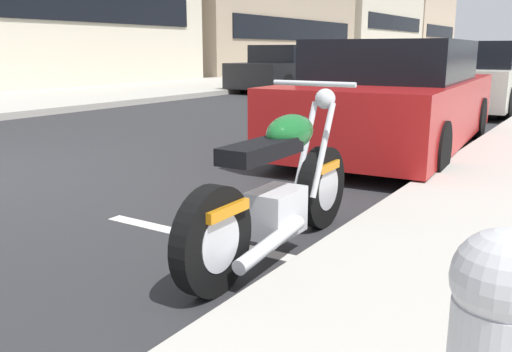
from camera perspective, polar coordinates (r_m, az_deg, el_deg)
sidewalk_far_curb at (r=19.24m, az=-6.43°, el=9.33°), size 120.00×5.00×0.14m
parking_stall_stripe at (r=3.82m, az=-3.31°, el=-7.01°), size 0.12×2.20×0.01m
parked_motorcycle at (r=3.50m, az=2.35°, el=-1.68°), size 1.99×0.62×1.10m
parked_car_mid_block at (r=7.44m, az=14.31°, el=7.76°), size 4.76×2.16×1.43m
parked_car_near_corner at (r=13.14m, az=21.92°, el=9.53°), size 4.74×2.07×1.48m
crossing_truck at (r=36.37m, az=23.78°, el=11.47°), size 2.34×5.44×1.82m
car_opposite_curb at (r=17.96m, az=3.52°, el=11.07°), size 4.70×2.11×1.46m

